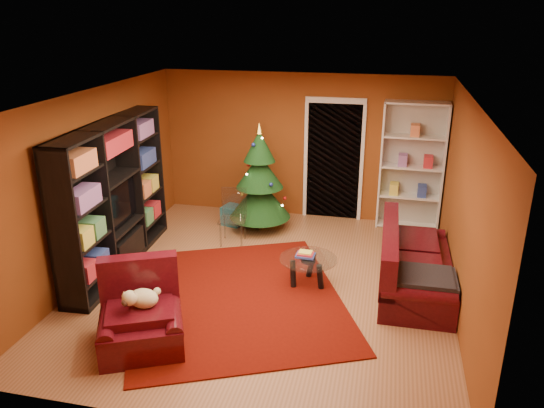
% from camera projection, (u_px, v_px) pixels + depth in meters
% --- Properties ---
extents(floor, '(5.00, 5.50, 0.05)m').
position_uv_depth(floor, '(266.00, 285.00, 7.44)').
color(floor, brown).
rests_on(floor, ground).
extents(ceiling, '(5.00, 5.50, 0.05)m').
position_uv_depth(ceiling, '(265.00, 95.00, 6.52)').
color(ceiling, silver).
rests_on(ceiling, wall_back).
extents(wall_back, '(5.00, 0.05, 2.60)m').
position_uv_depth(wall_back, '(301.00, 146.00, 9.52)').
color(wall_back, brown).
rests_on(wall_back, ground).
extents(wall_left, '(0.05, 5.50, 2.60)m').
position_uv_depth(wall_left, '(92.00, 183.00, 7.50)').
color(wall_left, brown).
rests_on(wall_left, ground).
extents(wall_right, '(0.05, 5.50, 2.60)m').
position_uv_depth(wall_right, '(467.00, 212.00, 6.46)').
color(wall_right, brown).
rests_on(wall_right, ground).
extents(doorway, '(1.06, 0.60, 2.16)m').
position_uv_depth(doorway, '(333.00, 162.00, 9.44)').
color(doorway, black).
rests_on(doorway, floor).
extents(rug, '(3.76, 3.99, 0.02)m').
position_uv_depth(rug, '(236.00, 298.00, 7.05)').
color(rug, '#5A0D05').
rests_on(rug, floor).
extents(media_unit, '(0.57, 2.82, 2.15)m').
position_uv_depth(media_unit, '(114.00, 197.00, 7.64)').
color(media_unit, black).
rests_on(media_unit, floor).
extents(christmas_tree, '(1.27, 1.27, 1.88)m').
position_uv_depth(christmas_tree, '(260.00, 179.00, 8.98)').
color(christmas_tree, black).
rests_on(christmas_tree, floor).
extents(gift_box_teal, '(0.41, 0.41, 0.34)m').
position_uv_depth(gift_box_teal, '(233.00, 215.00, 9.43)').
color(gift_box_teal, '#1A5F74').
rests_on(gift_box_teal, floor).
extents(gift_box_green, '(0.35, 0.35, 0.28)m').
position_uv_depth(gift_box_green, '(253.00, 214.00, 9.55)').
color(gift_box_green, '#296B38').
rests_on(gift_box_green, floor).
extents(white_bookshelf, '(1.06, 0.41, 2.26)m').
position_uv_depth(white_bookshelf, '(412.00, 167.00, 9.00)').
color(white_bookshelf, white).
rests_on(white_bookshelf, floor).
extents(armchair, '(1.32, 1.32, 0.77)m').
position_uv_depth(armchair, '(140.00, 316.00, 5.95)').
color(armchair, '#39080F').
rests_on(armchair, rug).
extents(dog, '(0.49, 0.44, 0.25)m').
position_uv_depth(dog, '(144.00, 298.00, 5.94)').
color(dog, beige).
rests_on(dog, armchair).
extents(sofa, '(0.93, 2.06, 0.89)m').
position_uv_depth(sofa, '(416.00, 259.00, 7.17)').
color(sofa, '#39080F').
rests_on(sofa, rug).
extents(coffee_table, '(0.83, 0.83, 0.50)m').
position_uv_depth(coffee_table, '(308.00, 271.00, 7.34)').
color(coffee_table, gray).
rests_on(coffee_table, rug).
extents(acrylic_chair, '(0.46, 0.49, 0.81)m').
position_uv_depth(acrylic_chair, '(233.00, 220.00, 8.60)').
color(acrylic_chair, '#66605B').
rests_on(acrylic_chair, rug).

